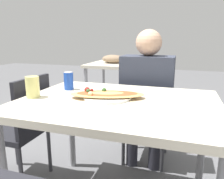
{
  "coord_description": "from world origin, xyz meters",
  "views": [
    {
      "loc": [
        0.35,
        -1.18,
        1.11
      ],
      "look_at": [
        -0.04,
        0.01,
        0.82
      ],
      "focal_mm": 35.0,
      "sensor_mm": 36.0,
      "label": 1
    }
  ],
  "objects_px": {
    "chair_side_left": "(22,125)",
    "soda_can": "(69,81)",
    "pizza_main": "(107,95)",
    "drink_glass": "(33,87)",
    "chair_far_seated": "(148,108)",
    "dining_table": "(117,113)",
    "person_seated": "(147,87)"
  },
  "relations": [
    {
      "from": "chair_side_left",
      "to": "soda_can",
      "type": "relative_size",
      "value": 6.76
    },
    {
      "from": "chair_side_left",
      "to": "pizza_main",
      "type": "relative_size",
      "value": 1.74
    },
    {
      "from": "chair_side_left",
      "to": "drink_glass",
      "type": "bearing_deg",
      "value": -123.5
    },
    {
      "from": "drink_glass",
      "to": "chair_far_seated",
      "type": "bearing_deg",
      "value": 55.88
    },
    {
      "from": "chair_side_left",
      "to": "dining_table",
      "type": "bearing_deg",
      "value": -95.45
    },
    {
      "from": "dining_table",
      "to": "person_seated",
      "type": "bearing_deg",
      "value": 83.83
    },
    {
      "from": "chair_side_left",
      "to": "pizza_main",
      "type": "xyz_separation_m",
      "value": [
        0.69,
        -0.05,
        0.3
      ]
    },
    {
      "from": "dining_table",
      "to": "chair_side_left",
      "type": "xyz_separation_m",
      "value": [
        -0.77,
        0.07,
        -0.2
      ]
    },
    {
      "from": "pizza_main",
      "to": "soda_can",
      "type": "distance_m",
      "value": 0.36
    },
    {
      "from": "soda_can",
      "to": "chair_far_seated",
      "type": "bearing_deg",
      "value": 51.71
    },
    {
      "from": "person_seated",
      "to": "drink_glass",
      "type": "relative_size",
      "value": 9.14
    },
    {
      "from": "person_seated",
      "to": "soda_can",
      "type": "bearing_deg",
      "value": 46.02
    },
    {
      "from": "dining_table",
      "to": "soda_can",
      "type": "xyz_separation_m",
      "value": [
        -0.41,
        0.16,
        0.14
      ]
    },
    {
      "from": "chair_side_left",
      "to": "drink_glass",
      "type": "distance_m",
      "value": 0.46
    },
    {
      "from": "pizza_main",
      "to": "soda_can",
      "type": "relative_size",
      "value": 3.88
    },
    {
      "from": "chair_side_left",
      "to": "soda_can",
      "type": "bearing_deg",
      "value": -76.78
    },
    {
      "from": "chair_far_seated",
      "to": "chair_side_left",
      "type": "relative_size",
      "value": 1.0
    },
    {
      "from": "dining_table",
      "to": "chair_side_left",
      "type": "height_order",
      "value": "chair_side_left"
    },
    {
      "from": "dining_table",
      "to": "drink_glass",
      "type": "bearing_deg",
      "value": -169.27
    },
    {
      "from": "dining_table",
      "to": "soda_can",
      "type": "bearing_deg",
      "value": 158.68
    },
    {
      "from": "soda_can",
      "to": "drink_glass",
      "type": "bearing_deg",
      "value": -112.46
    },
    {
      "from": "chair_far_seated",
      "to": "soda_can",
      "type": "distance_m",
      "value": 0.84
    },
    {
      "from": "chair_side_left",
      "to": "pizza_main",
      "type": "height_order",
      "value": "chair_side_left"
    },
    {
      "from": "drink_glass",
      "to": "pizza_main",
      "type": "bearing_deg",
      "value": 15.85
    },
    {
      "from": "dining_table",
      "to": "chair_far_seated",
      "type": "relative_size",
      "value": 1.37
    },
    {
      "from": "dining_table",
      "to": "pizza_main",
      "type": "height_order",
      "value": "pizza_main"
    },
    {
      "from": "soda_can",
      "to": "drink_glass",
      "type": "xyz_separation_m",
      "value": [
        -0.11,
        -0.26,
        0.0
      ]
    },
    {
      "from": "chair_side_left",
      "to": "pizza_main",
      "type": "bearing_deg",
      "value": -93.88
    },
    {
      "from": "dining_table",
      "to": "person_seated",
      "type": "relative_size",
      "value": 0.98
    },
    {
      "from": "pizza_main",
      "to": "soda_can",
      "type": "bearing_deg",
      "value": 158.12
    },
    {
      "from": "chair_side_left",
      "to": "pizza_main",
      "type": "distance_m",
      "value": 0.76
    },
    {
      "from": "person_seated",
      "to": "chair_side_left",
      "type": "bearing_deg",
      "value": 34.61
    }
  ]
}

